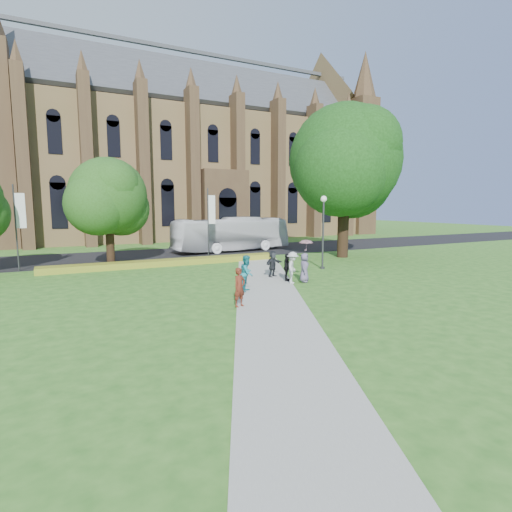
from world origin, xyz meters
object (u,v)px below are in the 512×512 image
streetlamp (323,223)px  large_tree (345,161)px  tour_coach (232,234)px  pedestrian_0 (240,287)px

streetlamp → large_tree: size_ratio=0.40×
tour_coach → pedestrian_0: tour_coach is taller
large_tree → pedestrian_0: 20.78m
tour_coach → pedestrian_0: bearing=151.2°
streetlamp → pedestrian_0: bearing=-143.9°
streetlamp → tour_coach: bearing=96.2°
large_tree → streetlamp: bearing=-140.7°
large_tree → tour_coach: (-6.92, 8.60, -6.66)m
streetlamp → pedestrian_0: (-9.94, -7.24, -2.37)m
large_tree → pedestrian_0: (-15.44, -11.74, -7.44)m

